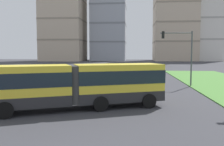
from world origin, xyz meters
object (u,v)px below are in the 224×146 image
Objects in this scene: traffic_light_far_right at (182,49)px; apartment_tower_west at (63,2)px; apartment_tower_westcentre at (109,17)px; car_grey_wagon at (63,79)px; apartment_tower_centre at (175,15)px; apartment_tower_eastcentre at (202,21)px; articulated_bus at (79,85)px.

apartment_tower_west is at bearing 114.22° from traffic_light_far_right.
apartment_tower_westcentre is at bearing 100.89° from traffic_light_far_right.
car_grey_wagon is 91.18m from apartment_tower_west.
apartment_tower_westcentre is (-17.23, 89.58, 16.60)m from traffic_light_far_right.
apartment_tower_west is (-23.96, 84.00, 26.17)m from car_grey_wagon.
apartment_tower_westcentre is at bearing 179.43° from apartment_tower_centre.
apartment_tower_west is 51.56m from apartment_tower_centre.
apartment_tower_centre is 1.13× the size of apartment_tower_eastcentre.
traffic_light_far_right is (13.51, 0.69, 3.48)m from car_grey_wagon.
apartment_tower_westcentre is (-8.20, 101.62, 19.17)m from articulated_bus.
apartment_tower_centre is (13.40, 89.27, 16.73)m from traffic_light_far_right.
car_grey_wagon is 96.05m from apartment_tower_centre.
apartment_tower_eastcentre reaches higher than articulated_bus.
apartment_tower_centre is at bearing 81.47° from traffic_light_far_right.
apartment_tower_west is 1.29× the size of apartment_tower_centre.
car_grey_wagon is 13.97m from traffic_light_far_right.
car_grey_wagon is 92.55m from apartment_tower_westcentre.
apartment_tower_west is 1.29× the size of apartment_tower_westcentre.
articulated_bus is at bearing -68.45° from car_grey_wagon.
apartment_tower_eastcentre is at bearing 66.51° from car_grey_wagon.
apartment_tower_eastcentre is at bearing 71.07° from articulated_bus.
car_grey_wagon is 0.71× the size of traffic_light_far_right.
traffic_light_far_right is 92.72m from apartment_tower_westcentre.
apartment_tower_eastcentre reaches higher than car_grey_wagon.
car_grey_wagon is 0.08× the size of apartment_tower_west.
apartment_tower_westcentre is at bearing 92.36° from car_grey_wagon.
apartment_tower_centre is at bearing -173.30° from apartment_tower_eastcentre.
traffic_light_far_right is 0.15× the size of apartment_tower_westcentre.
apartment_tower_westcentre reaches higher than apartment_tower_eastcentre.
apartment_tower_westcentre is (-3.72, 90.27, 20.07)m from car_grey_wagon.
traffic_light_far_right is at bearing -106.12° from apartment_tower_eastcentre.
apartment_tower_eastcentre is (12.84, 1.51, -2.48)m from apartment_tower_centre.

